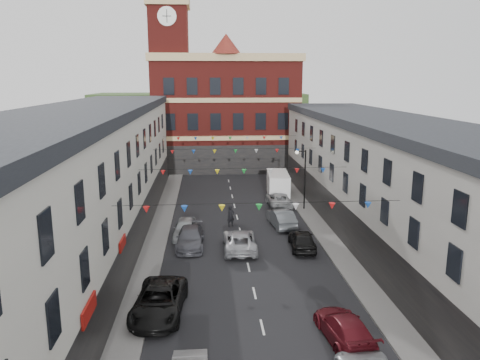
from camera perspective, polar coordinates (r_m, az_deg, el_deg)
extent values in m
plane|color=black|center=(32.83, 1.05, -10.59)|extent=(160.00, 160.00, 0.00)
cube|color=#605E5B|center=(34.78, -10.81, -9.34)|extent=(1.80, 64.00, 0.15)
cube|color=#605E5B|center=(35.86, 11.93, -8.71)|extent=(1.80, 64.00, 0.15)
cube|color=silver|center=(33.32, -19.75, -1.92)|extent=(8.00, 56.00, 10.00)
cube|color=black|center=(32.50, -20.43, 7.27)|extent=(8.40, 56.00, 0.70)
cube|color=black|center=(33.43, -12.57, -7.53)|extent=(0.12, 56.00, 3.20)
cube|color=#BBB7AF|center=(35.35, 20.35, -2.02)|extent=(8.00, 56.00, 9.00)
cube|color=black|center=(34.54, 20.94, 5.81)|extent=(8.40, 56.00, 0.70)
cube|color=black|center=(34.70, 13.85, -6.85)|extent=(0.12, 56.00, 3.20)
cube|color=maroon|center=(68.39, -1.84, 7.83)|extent=(20.00, 12.00, 15.00)
cube|color=tan|center=(68.25, -1.88, 14.54)|extent=(20.60, 12.60, 1.00)
cone|color=maroon|center=(63.35, -1.70, 16.26)|extent=(4.00, 4.00, 2.60)
cube|color=maroon|center=(65.31, -8.48, 11.45)|extent=(5.00, 5.00, 24.00)
cube|color=tan|center=(66.03, -8.78, 20.59)|extent=(5.60, 5.60, 1.20)
cylinder|color=white|center=(63.24, -8.91, 19.14)|extent=(2.40, 0.12, 2.40)
cube|color=#2F4721|center=(92.46, -4.95, 7.38)|extent=(40.00, 14.00, 10.00)
cylinder|color=black|center=(46.20, 7.91, -0.05)|extent=(0.14, 0.14, 6.00)
cylinder|color=black|center=(45.59, 7.52, 3.50)|extent=(0.90, 0.10, 0.10)
sphere|color=beige|center=(45.52, 6.96, 3.38)|extent=(0.36, 0.36, 0.36)
imported|color=black|center=(26.88, -9.83, -14.33)|extent=(3.07, 5.89, 1.58)
imported|color=#47474F|center=(36.53, -6.07, -7.02)|extent=(2.18, 5.11, 1.47)
imported|color=gray|center=(38.70, -6.69, -5.87)|extent=(2.05, 4.59, 1.53)
imported|color=#5C121A|center=(24.72, 12.65, -17.20)|extent=(2.44, 5.02, 1.41)
imported|color=black|center=(36.16, 7.59, -7.22)|extent=(2.05, 4.54, 1.51)
imported|color=#53575B|center=(41.35, 5.06, -4.62)|extent=(2.16, 4.91, 1.57)
imported|color=#9D9FA2|center=(47.89, 4.74, -2.39)|extent=(2.34, 4.95, 1.37)
imported|color=#9E9FA5|center=(35.71, -0.03, -7.40)|extent=(2.51, 5.32, 1.47)
cube|color=white|center=(52.13, 4.65, -0.52)|extent=(2.64, 5.89, 2.54)
imported|color=black|center=(41.17, -1.12, -4.44)|extent=(0.79, 0.67, 1.85)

